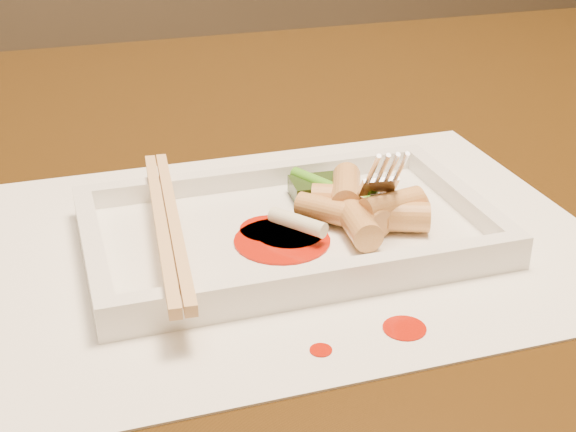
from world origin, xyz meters
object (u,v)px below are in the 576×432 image
object	(u,v)px
table	(340,280)
placemat	(288,242)
fork	(382,102)
plate_base	(288,235)
chopstick_a	(161,223)

from	to	relation	value
table	placemat	world-z (taller)	placemat
placemat	fork	distance (m)	0.11
plate_base	fork	bearing A→B (deg)	14.42
fork	plate_base	bearing A→B (deg)	-165.58
plate_base	fork	world-z (taller)	fork
chopstick_a	fork	size ratio (longest dim) A/B	1.47
placemat	chopstick_a	size ratio (longest dim) A/B	1.95
table	fork	size ratio (longest dim) A/B	10.00
table	chopstick_a	distance (m)	0.23
table	plate_base	xyz separation A→B (m)	(-0.08, -0.10, 0.11)
placemat	plate_base	size ratio (longest dim) A/B	1.54
plate_base	chopstick_a	xyz separation A→B (m)	(-0.08, 0.00, 0.02)
plate_base	chopstick_a	distance (m)	0.08
chopstick_a	fork	xyz separation A→B (m)	(0.15, 0.02, 0.06)
fork	placemat	bearing A→B (deg)	-165.58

